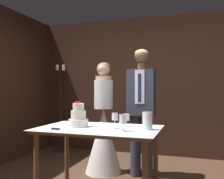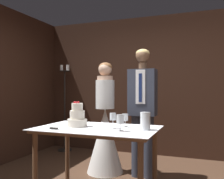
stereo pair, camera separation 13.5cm
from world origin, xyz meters
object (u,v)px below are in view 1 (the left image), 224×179
cake_knife (62,130)px  wine_glass_middle (127,118)px  wine_glass_near (123,120)px  hurricane_candle (147,121)px  candle_stand (60,111)px  cake_table (99,137)px  tiered_cake (78,118)px  bride (104,132)px  wine_glass_far (115,117)px  groom (141,106)px

cake_knife → wine_glass_middle: size_ratio=2.85×
cake_knife → wine_glass_near: size_ratio=2.54×
hurricane_candle → candle_stand: candle_stand is taller
cake_table → hurricane_candle: bearing=2.4°
hurricane_candle → cake_table: bearing=-177.6°
candle_stand → tiered_cake: bearing=-54.9°
cake_knife → candle_stand: size_ratio=0.25×
cake_knife → wine_glass_near: (0.62, 0.15, 0.11)m
hurricane_candle → bride: 1.26m
wine_glass_near → wine_glass_far: wine_glass_far is taller
cake_table → hurricane_candle: (0.54, 0.02, 0.19)m
wine_glass_middle → groom: (0.01, 0.78, 0.08)m
groom → wine_glass_near: bearing=-88.5°
groom → candle_stand: (-1.85, 0.93, -0.20)m
tiered_cake → candle_stand: bearing=125.1°
cake_table → cake_knife: (-0.30, -0.28, 0.10)m
wine_glass_near → cake_knife: bearing=-166.5°
bride → groom: groom is taller
wine_glass_near → wine_glass_middle: 0.28m
hurricane_candle → candle_stand: (-2.10, 1.84, -0.10)m
hurricane_candle → candle_stand: size_ratio=0.11×
cake_knife → groom: size_ratio=0.24×
hurricane_candle → bride: size_ratio=0.11×
cake_knife → bride: bride is taller
cake_table → wine_glass_far: wine_glass_far is taller
cake_table → hurricane_candle: size_ratio=7.14×
hurricane_candle → groom: groom is taller
wine_glass_far → bride: (-0.48, 0.95, -0.33)m
wine_glass_far → candle_stand: 2.58m
groom → tiered_cake: bearing=-119.5°
tiered_cake → wine_glass_near: tiered_cake is taller
wine_glass_far → hurricane_candle: bearing=6.8°
wine_glass_middle → hurricane_candle: 0.29m
wine_glass_middle → candle_stand: bearing=137.0°
hurricane_candle → cake_knife: bearing=-160.2°
cake_table → tiered_cake: (-0.24, -0.01, 0.20)m
wine_glass_near → hurricane_candle: bearing=34.6°
wine_glass_far → bride: 1.12m
candle_stand → wine_glass_far: bearing=-47.0°
tiered_cake → candle_stand: candle_stand is taller
wine_glass_middle → wine_glass_far: 0.19m
candle_stand → groom: bearing=-26.8°
wine_glass_middle → bride: bearing=125.9°
hurricane_candle → candle_stand: 2.79m
bride → candle_stand: size_ratio=0.95×
bride → cake_table: bearing=-72.8°
tiered_cake → candle_stand: size_ratio=0.17×
cake_table → groom: (0.29, 0.93, 0.28)m
hurricane_candle → groom: bearing=105.4°
tiered_cake → groom: bearing=60.5°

